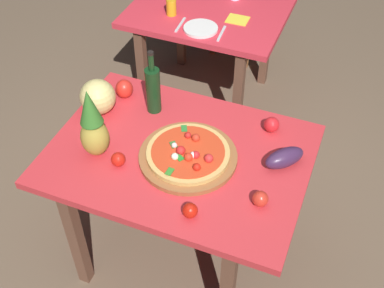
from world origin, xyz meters
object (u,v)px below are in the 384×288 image
(eggplant, at_px, (284,158))
(tomato_near_board, at_px, (272,125))
(knife_utensil, at_px, (222,33))
(drinking_glass_juice, at_px, (171,7))
(melon, at_px, (98,97))
(pizza_board, at_px, (188,157))
(fork_utensil, at_px, (180,25))
(tomato_at_corner, at_px, (260,199))
(tomato_beside_pepper, at_px, (190,211))
(napkin_folded, at_px, (238,20))
(pineapple_left, at_px, (93,127))
(bell_pepper, at_px, (124,89))
(tomato_by_bottle, at_px, (118,159))
(pizza, at_px, (188,153))
(dinner_plate, at_px, (201,29))
(display_table, at_px, (179,166))
(wine_bottle, at_px, (153,89))
(background_table, at_px, (208,23))
(dining_chair, at_px, (238,3))

(eggplant, height_order, tomato_near_board, eggplant)
(knife_utensil, bearing_deg, drinking_glass_juice, 160.79)
(drinking_glass_juice, bearing_deg, tomato_near_board, -43.14)
(melon, relative_size, drinking_glass_juice, 1.66)
(pizza_board, xyz_separation_m, fork_utensil, (-0.49, 1.08, -0.01))
(tomato_at_corner, height_order, tomato_beside_pepper, tomato_at_corner)
(tomato_beside_pepper, height_order, napkin_folded, tomato_beside_pepper)
(pineapple_left, distance_m, drinking_glass_juice, 1.32)
(bell_pepper, relative_size, napkin_folded, 0.74)
(tomato_near_board, bearing_deg, tomato_beside_pepper, -105.44)
(pizza_board, height_order, tomato_by_bottle, tomato_by_bottle)
(fork_utensil, bearing_deg, pineapple_left, -89.82)
(tomato_near_board, bearing_deg, pizza, -132.61)
(napkin_folded, bearing_deg, dinner_plate, -132.59)
(pizza_board, xyz_separation_m, melon, (-0.56, 0.15, 0.08))
(melon, height_order, dinner_plate, melon)
(pizza_board, bearing_deg, melon, 164.85)
(display_table, xyz_separation_m, tomato_beside_pepper, (0.19, -0.33, 0.12))
(wine_bottle, height_order, knife_utensil, wine_bottle)
(fork_utensil, height_order, knife_utensil, same)
(wine_bottle, relative_size, pineapple_left, 0.96)
(display_table, bearing_deg, knife_utensil, 98.42)
(tomato_at_corner, height_order, knife_utensil, tomato_at_corner)
(display_table, distance_m, tomato_near_board, 0.50)
(tomato_by_bottle, bearing_deg, dinner_plate, 93.14)
(pizza, height_order, tomato_near_board, pizza)
(pizza, height_order, wine_bottle, wine_bottle)
(tomato_at_corner, xyz_separation_m, drinking_glass_juice, (-0.99, 1.32, 0.02))
(pizza_board, xyz_separation_m, eggplant, (0.43, 0.13, 0.03))
(pizza_board, xyz_separation_m, drinking_glass_juice, (-0.60, 1.19, 0.04))
(background_table, distance_m, pizza, 1.41)
(tomato_at_corner, height_order, drinking_glass_juice, drinking_glass_juice)
(eggplant, distance_m, tomato_by_bottle, 0.76)
(eggplant, bearing_deg, fork_utensil, 133.86)
(eggplant, bearing_deg, tomato_near_board, 119.18)
(pizza_board, bearing_deg, dining_chair, 100.63)
(tomato_by_bottle, bearing_deg, pizza, 28.32)
(drinking_glass_juice, xyz_separation_m, knife_utensil, (0.39, -0.10, -0.05))
(fork_utensil, bearing_deg, wine_bottle, -79.99)
(pizza_board, relative_size, pizza, 1.19)
(display_table, distance_m, napkin_folded, 1.27)
(display_table, bearing_deg, wine_bottle, 134.75)
(dining_chair, bearing_deg, wine_bottle, 106.93)
(pineapple_left, height_order, tomato_beside_pepper, pineapple_left)
(dining_chair, bearing_deg, drinking_glass_juice, 88.18)
(pizza, height_order, fork_utensil, pizza)
(tomato_beside_pepper, bearing_deg, knife_utensil, 103.97)
(display_table, distance_m, eggplant, 0.51)
(tomato_at_corner, relative_size, tomato_near_board, 0.91)
(pizza_board, xyz_separation_m, tomato_by_bottle, (-0.28, -0.16, 0.02))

